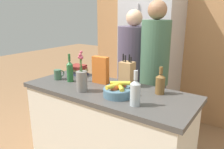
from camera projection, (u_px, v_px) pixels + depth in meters
kitchen_island at (107, 133)px, 2.11m from camera, size 1.60×0.65×0.90m
back_wall_wood at (174, 32)px, 3.21m from camera, size 2.80×0.12×2.60m
refrigerator at (151, 53)px, 3.11m from camera, size 0.74×0.62×2.03m
fruit_bowl at (118, 90)px, 1.81m from camera, size 0.25×0.25×0.12m
knife_block at (127, 73)px, 2.07m from camera, size 0.13×0.11×0.30m
flower_vase at (82, 80)px, 1.91m from camera, size 0.10×0.10×0.36m
cereal_box at (100, 70)px, 2.13m from camera, size 0.17×0.06×0.26m
coffee_mug at (58, 74)px, 2.27m from camera, size 0.08×0.12×0.10m
book_stack at (78, 70)px, 2.43m from camera, size 0.20×0.17×0.11m
bottle_oil at (70, 71)px, 2.19m from camera, size 0.06×0.06×0.28m
bottle_vinegar at (160, 83)px, 1.85m from camera, size 0.08×0.08×0.24m
bottle_wine at (135, 92)px, 1.61m from camera, size 0.08×0.08×0.27m
person_at_sink at (133, 71)px, 2.62m from camera, size 0.37×0.37×1.61m
person_in_blue at (154, 70)px, 2.38m from camera, size 0.31×0.31×1.70m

